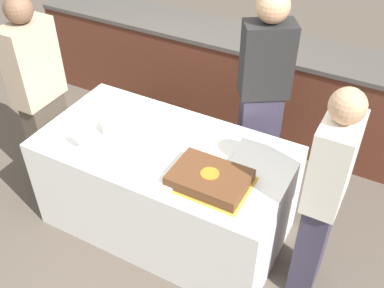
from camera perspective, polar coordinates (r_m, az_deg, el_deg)
name	(u,v)px	position (r m, az deg, el deg)	size (l,w,h in m)	color
ground_plane	(168,223)	(3.58, -3.11, -9.94)	(14.00, 14.00, 0.00)	brown
back_counter	(248,83)	(4.36, 7.11, 7.72)	(4.40, 0.58, 0.92)	#5B2D1E
dining_table	(166,187)	(3.30, -3.34, -5.49)	(1.74, 0.91, 0.78)	white
cake	(210,178)	(2.74, 2.25, -4.39)	(0.51, 0.37, 0.08)	gold
plate_stack	(116,126)	(3.18, -9.59, 2.24)	(0.20, 0.20, 0.09)	white
wine_glass	(80,137)	(3.03, -14.05, 0.91)	(0.07, 0.07, 0.17)	white
side_plate_near_cake	(219,150)	(3.00, 3.49, -0.79)	(0.20, 0.20, 0.00)	white
utensil_pile	(164,181)	(2.77, -3.58, -4.74)	(0.17, 0.11, 0.02)	white
person_cutting_cake	(262,99)	(3.32, 8.92, 5.71)	(0.40, 0.36, 1.71)	#383347
person_seated_left	(40,97)	(3.61, -18.71, 5.72)	(0.20, 0.39, 1.62)	#4C4238
person_seated_right	(324,198)	(2.75, 16.36, -6.66)	(0.20, 0.36, 1.55)	#383347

